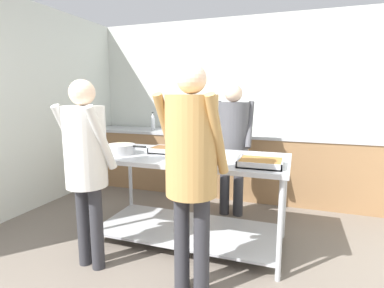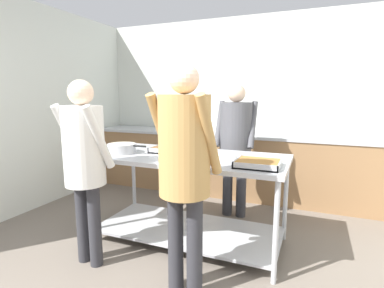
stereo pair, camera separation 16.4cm
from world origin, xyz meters
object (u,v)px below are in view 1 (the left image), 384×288
Objects in this scene: water_bottle at (153,121)px; serving_tray_roast at (261,163)px; broccoli_bowl at (196,155)px; guest_serving_left at (191,158)px; plate_stack at (228,155)px; serving_tray_vegetables at (171,150)px; cook_behind_counter at (233,137)px; guest_serving_right at (86,155)px; sauce_pan at (121,149)px.

serving_tray_roast is at bearing -43.40° from water_bottle.
guest_serving_left reaches higher than broccoli_bowl.
plate_stack is at bearing 141.18° from serving_tray_roast.
serving_tray_vegetables is 0.89m from cook_behind_counter.
water_bottle is at bearing 127.17° from broccoli_bowl.
broccoli_bowl is 0.12× the size of guest_serving_left.
serving_tray_vegetables is 0.40m from broccoli_bowl.
cook_behind_counter is (0.50, 0.73, 0.06)m from serving_tray_vegetables.
water_bottle reaches higher than serving_tray_roast.
guest_serving_left is at bearing -2.45° from guest_serving_right.
guest_serving_right is at bearing -117.94° from serving_tray_vegetables.
plate_stack is at bearing -44.31° from water_bottle.
broccoli_bowl is 0.71× the size of water_bottle.
serving_tray_roast is at bearing 20.74° from guest_serving_right.
guest_serving_left is (-0.42, -0.56, 0.13)m from serving_tray_roast.
cook_behind_counter is at bearing 80.64° from broccoli_bowl.
guest_serving_left is at bearing -74.29° from broccoli_bowl.
plate_stack is 0.16× the size of guest_serving_right.
cook_behind_counter is at bearing 56.01° from serving_tray_vegetables.
serving_tray_vegetables is at bearing -123.99° from cook_behind_counter.
sauce_pan is 0.51m from serving_tray_vegetables.
sauce_pan is 1.05× the size of serving_tray_vegetables.
serving_tray_roast is 1.30× the size of water_bottle.
plate_stack is at bearing -0.23° from serving_tray_vegetables.
guest_serving_right reaches higher than serving_tray_roast.
plate_stack is (0.60, -0.00, -0.01)m from serving_tray_vegetables.
broccoli_bowl is 0.95m from cook_behind_counter.
plate_stack is 1.30m from guest_serving_right.
guest_serving_right is (0.03, -0.58, 0.05)m from sauce_pan.
serving_tray_vegetables is 1.82m from water_bottle.
guest_serving_left is (0.52, -0.84, 0.13)m from serving_tray_vegetables.
serving_tray_vegetables is at bearing -57.62° from water_bottle.
cook_behind_counter is (-0.03, 1.57, -0.06)m from guest_serving_left.
broccoli_bowl is (0.80, 0.02, -0.02)m from sauce_pan.
sauce_pan is 0.25× the size of guest_serving_left.
guest_serving_right is at bearing -76.74° from water_bottle.
serving_tray_roast is 0.23× the size of cook_behind_counter.
cook_behind_counter is at bearing 45.07° from sauce_pan.
water_bottle is at bearing 122.20° from guest_serving_left.
guest_serving_left reaches higher than water_bottle.
guest_serving_right reaches higher than cook_behind_counter.
cook_behind_counter is at bearing 98.16° from plate_stack.
cook_behind_counter reaches higher than serving_tray_roast.
broccoli_bowl is at bearing 38.06° from guest_serving_right.
guest_serving_right is 2.40m from water_bottle.
serving_tray_vegetables is 2.07× the size of broccoli_bowl.
cook_behind_counter is 5.71× the size of water_bottle.
serving_tray_vegetables is 1.64× the size of plate_stack.
water_bottle is (-0.97, 1.53, 0.14)m from serving_tray_vegetables.
serving_tray_roast is (0.95, -0.28, 0.00)m from serving_tray_vegetables.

